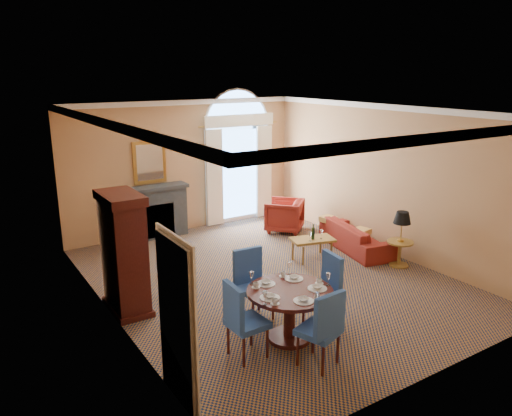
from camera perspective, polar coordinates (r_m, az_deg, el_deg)
ground at (r=9.70m, az=1.61°, el=-8.09°), size 7.50×7.50×0.00m
room_envelope at (r=9.53m, az=-0.67°, el=7.23°), size 6.04×7.52×3.45m
armoire at (r=8.44m, az=-14.84°, el=-5.23°), size 0.58×1.02×2.01m
dining_table at (r=7.43m, az=3.88°, el=-10.75°), size 1.27×1.27×1.00m
dining_chair_north at (r=8.09m, az=-0.47°, el=-8.09°), size 0.53×0.55×1.13m
dining_chair_south at (r=6.79m, az=7.75°, el=-13.10°), size 0.64×0.64×1.13m
dining_chair_east at (r=7.95m, az=8.08°, el=-8.70°), size 0.57×0.56×1.13m
dining_chair_west at (r=6.95m, az=-1.74°, el=-12.26°), size 0.54×0.53×1.13m
sofa at (r=11.36m, az=11.38°, el=-3.21°), size 1.21×2.16×0.60m
armchair at (r=12.39m, az=3.26°, el=-0.85°), size 1.22×1.22×0.80m
coffee_table at (r=10.60m, az=6.50°, el=-3.65°), size 0.99×0.71×0.78m
side_table at (r=10.48m, az=16.26°, el=-2.63°), size 0.53×0.53×1.13m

